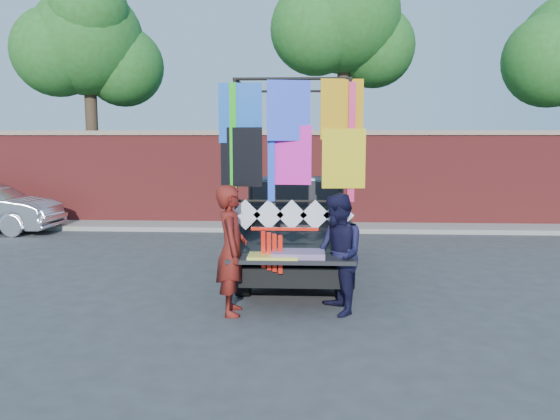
{
  "coord_description": "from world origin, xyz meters",
  "views": [
    {
      "loc": [
        0.01,
        -8.03,
        2.42
      ],
      "look_at": [
        -0.41,
        -0.03,
        1.36
      ],
      "focal_mm": 35.0,
      "sensor_mm": 36.0,
      "label": 1
    }
  ],
  "objects": [
    {
      "name": "streamer_bundle",
      "position": [
        -0.41,
        -0.73,
        1.0
      ],
      "size": [
        0.92,
        0.06,
        0.64
      ],
      "color": "red",
      "rests_on": "ground"
    },
    {
      "name": "man",
      "position": [
        0.42,
        -0.68,
        0.84
      ],
      "size": [
        0.83,
        0.96,
        1.67
      ],
      "primitive_type": "imported",
      "rotation": [
        0.0,
        0.0,
        -1.29
      ],
      "color": "black",
      "rests_on": "ground"
    },
    {
      "name": "curb",
      "position": [
        0.0,
        6.3,
        0.06
      ],
      "size": [
        30.0,
        1.2,
        0.12
      ],
      "primitive_type": "cube",
      "color": "gray",
      "rests_on": "ground"
    },
    {
      "name": "tree_left",
      "position": [
        -6.48,
        8.12,
        5.12
      ],
      "size": [
        4.2,
        3.3,
        7.05
      ],
      "color": "#38281C",
      "rests_on": "ground"
    },
    {
      "name": "pickup_truck",
      "position": [
        -0.22,
        2.14,
        0.81
      ],
      "size": [
        2.05,
        5.15,
        3.24
      ],
      "color": "black",
      "rests_on": "ground"
    },
    {
      "name": "tree_mid",
      "position": [
        1.02,
        8.12,
        5.7
      ],
      "size": [
        4.2,
        3.3,
        7.73
      ],
      "color": "#38281C",
      "rests_on": "ground"
    },
    {
      "name": "brick_wall",
      "position": [
        0.0,
        7.0,
        1.33
      ],
      "size": [
        30.0,
        0.45,
        2.61
      ],
      "color": "maroon",
      "rests_on": "ground"
    },
    {
      "name": "woman",
      "position": [
        -1.03,
        -0.76,
        0.89
      ],
      "size": [
        0.5,
        0.7,
        1.79
      ],
      "primitive_type": "imported",
      "rotation": [
        0.0,
        0.0,
        1.69
      ],
      "color": "maroon",
      "rests_on": "ground"
    },
    {
      "name": "ground",
      "position": [
        0.0,
        0.0,
        0.0
      ],
      "size": [
        90.0,
        90.0,
        0.0
      ],
      "primitive_type": "plane",
      "color": "#38383A",
      "rests_on": "ground"
    }
  ]
}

